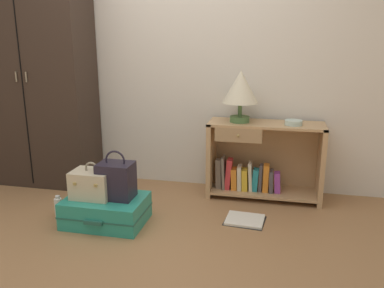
{
  "coord_description": "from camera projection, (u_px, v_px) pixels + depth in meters",
  "views": [
    {
      "loc": [
        0.99,
        -2.18,
        1.39
      ],
      "look_at": [
        0.31,
        0.9,
        0.55
      ],
      "focal_mm": 37.28,
      "sensor_mm": 36.0,
      "label": 1
    }
  ],
  "objects": [
    {
      "name": "ground_plane",
      "position": [
        117.0,
        256.0,
        2.62
      ],
      "size": [
        9.0,
        9.0,
        0.0
      ],
      "primitive_type": "plane",
      "color": "#9E7047"
    },
    {
      "name": "wardrobe",
      "position": [
        37.0,
        75.0,
        3.75
      ],
      "size": [
        1.03,
        0.47,
        2.11
      ],
      "color": "#33261E",
      "rests_on": "ground_plane"
    },
    {
      "name": "train_case",
      "position": [
        92.0,
        184.0,
        3.03
      ],
      "size": [
        0.3,
        0.23,
        0.28
      ],
      "color": "beige",
      "rests_on": "suitcase_large"
    },
    {
      "name": "bowl",
      "position": [
        293.0,
        123.0,
        3.35
      ],
      "size": [
        0.15,
        0.15,
        0.04
      ],
      "primitive_type": "cylinder",
      "color": "silver",
      "rests_on": "bookshelf"
    },
    {
      "name": "table_lamp",
      "position": [
        241.0,
        89.0,
        3.39
      ],
      "size": [
        0.31,
        0.31,
        0.45
      ],
      "color": "#4C7542",
      "rests_on": "bookshelf"
    },
    {
      "name": "handbag",
      "position": [
        116.0,
        180.0,
        3.01
      ],
      "size": [
        0.26,
        0.2,
        0.37
      ],
      "color": "#231E2D",
      "rests_on": "suitcase_large"
    },
    {
      "name": "bottle",
      "position": [
        58.0,
        207.0,
        3.19
      ],
      "size": [
        0.06,
        0.06,
        0.18
      ],
      "color": "white",
      "rests_on": "ground_plane"
    },
    {
      "name": "suitcase_large",
      "position": [
        106.0,
        210.0,
        3.07
      ],
      "size": [
        0.61,
        0.45,
        0.21
      ],
      "color": "teal",
      "rests_on": "ground_plane"
    },
    {
      "name": "bookshelf",
      "position": [
        260.0,
        162.0,
        3.54
      ],
      "size": [
        0.99,
        0.37,
        0.68
      ],
      "color": "tan",
      "rests_on": "ground_plane"
    },
    {
      "name": "back_wall",
      "position": [
        174.0,
        48.0,
        3.7
      ],
      "size": [
        6.4,
        0.1,
        2.6
      ],
      "primitive_type": "cube",
      "color": "silver",
      "rests_on": "ground_plane"
    },
    {
      "name": "open_book_on_floor",
      "position": [
        245.0,
        220.0,
        3.12
      ],
      "size": [
        0.33,
        0.29,
        0.02
      ],
      "color": "white",
      "rests_on": "ground_plane"
    }
  ]
}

